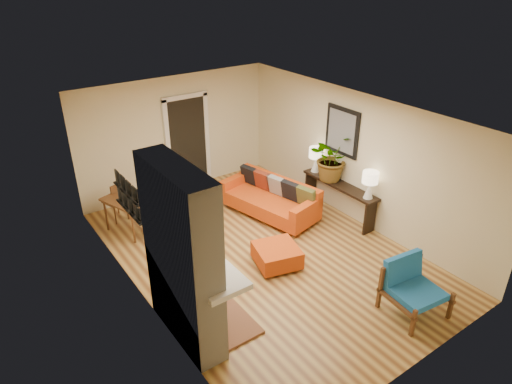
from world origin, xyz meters
The scene contains 10 objects.
room_shell centered at (0.60, 2.63, 1.24)m, with size 6.50×6.50×6.50m.
fireplace centered at (-2.00, -1.00, 1.24)m, with size 1.09×1.68×2.60m.
sofa centered at (1.01, 1.06, 0.36)m, with size 1.31×2.19×0.81m.
ottoman centered at (-0.02, -0.45, 0.21)m, with size 0.88×0.88×0.36m.
blue_chair centered at (0.93, -2.48, 0.45)m, with size 0.89×0.88×0.84m.
dining_table centered at (-1.59, 2.12, 0.56)m, with size 1.02×1.61×0.85m.
console_table centered at (2.07, 0.19, 0.58)m, with size 0.34×1.85×0.72m.
lamp_near centered at (2.07, -0.55, 1.06)m, with size 0.30×0.30×0.54m.
lamp_far centered at (2.07, 0.94, 1.06)m, with size 0.30×0.30×0.54m.
houseplant centered at (2.06, 0.48, 1.21)m, with size 0.87×0.76×0.97m, color #1E5919.
Camera 1 is at (-4.09, -5.55, 4.76)m, focal length 32.00 mm.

